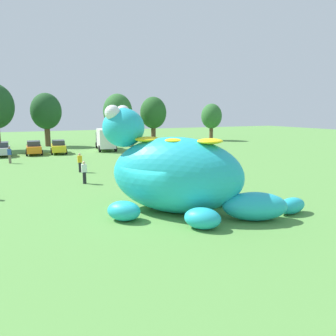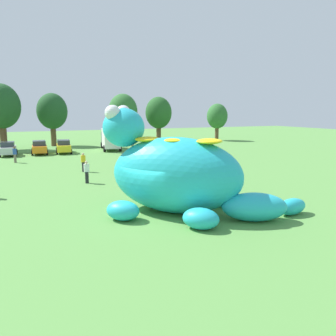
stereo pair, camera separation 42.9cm
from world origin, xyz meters
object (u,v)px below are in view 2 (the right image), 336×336
at_px(car_silver, 8,149).
at_px(spectator_by_cars, 87,172).
at_px(car_yellow, 64,147).
at_px(box_truck, 110,138).
at_px(giant_inflatable_creature, 176,174).
at_px(car_orange, 39,147).
at_px(spectator_mid_field, 83,162).
at_px(spectator_wandering, 15,155).

height_order(car_silver, spectator_by_cars, car_silver).
relative_size(car_yellow, box_truck, 0.64).
bearing_deg(giant_inflatable_creature, box_truck, 82.38).
height_order(car_orange, car_yellow, same).
bearing_deg(box_truck, spectator_by_cars, -108.88).
relative_size(giant_inflatable_creature, spectator_mid_field, 6.10).
height_order(car_yellow, box_truck, box_truck).
relative_size(box_truck, spectator_by_cars, 3.87).
bearing_deg(car_silver, giant_inflatable_creature, -72.85).
xyz_separation_m(spectator_mid_field, spectator_by_cars, (-0.60, -4.95, 0.00)).
bearing_deg(box_truck, car_yellow, -169.96).
xyz_separation_m(giant_inflatable_creature, car_silver, (-8.95, 28.99, -1.24)).
relative_size(car_orange, spectator_by_cars, 2.44).
bearing_deg(car_orange, spectator_by_cars, -83.37).
height_order(car_silver, car_yellow, same).
height_order(car_orange, spectator_wandering, car_orange).
bearing_deg(spectator_wandering, giant_inflatable_creature, -70.16).
height_order(spectator_mid_field, spectator_wandering, same).
bearing_deg(car_silver, box_truck, 4.34).
bearing_deg(car_orange, spectator_wandering, -113.20).
relative_size(spectator_by_cars, spectator_wandering, 1.00).
distance_m(car_orange, spectator_wandering, 7.02).
distance_m(car_orange, car_yellow, 2.93).
xyz_separation_m(box_truck, spectator_by_cars, (-7.08, -20.70, -0.75)).
height_order(car_yellow, spectator_by_cars, car_yellow).
distance_m(car_orange, spectator_by_cars, 19.86).
height_order(car_orange, spectator_by_cars, car_orange).
xyz_separation_m(car_yellow, spectator_mid_field, (-0.02, -14.61, -0.01)).
distance_m(box_truck, spectator_mid_field, 17.05).
xyz_separation_m(spectator_mid_field, spectator_wandering, (-5.66, 8.32, 0.00)).
height_order(car_silver, box_truck, box_truck).
bearing_deg(car_silver, car_yellow, -1.41).
xyz_separation_m(car_silver, car_yellow, (6.51, -0.16, 0.00)).
xyz_separation_m(giant_inflatable_creature, spectator_by_cars, (-3.07, 9.27, -1.25)).
distance_m(car_silver, spectator_mid_field, 16.13).
bearing_deg(box_truck, giant_inflatable_creature, -97.62).
distance_m(car_orange, spectator_mid_field, 15.06).
bearing_deg(giant_inflatable_creature, spectator_by_cars, 108.34).
bearing_deg(car_yellow, spectator_wandering, -132.16).
xyz_separation_m(car_yellow, spectator_by_cars, (-0.63, -19.56, -0.01)).
height_order(giant_inflatable_creature, spectator_mid_field, giant_inflatable_creature).
bearing_deg(car_yellow, giant_inflatable_creature, -85.16).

